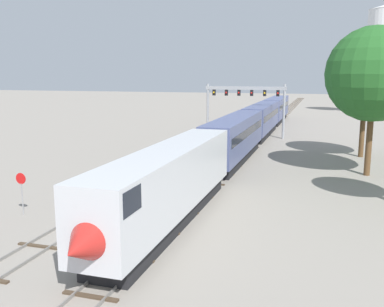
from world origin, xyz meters
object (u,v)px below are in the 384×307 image
at_px(passenger_train, 251,126).
at_px(stop_sign, 22,188).
at_px(trackside_tree_mid, 366,83).
at_px(signal_gantry, 245,98).
at_px(trackside_tree_right, 374,74).

bearing_deg(passenger_train, stop_sign, -106.81).
relative_size(passenger_train, trackside_tree_mid, 6.90).
xyz_separation_m(signal_gantry, stop_sign, (-7.75, -40.68, -4.00)).
bearing_deg(trackside_tree_right, signal_gantry, 125.73).
bearing_deg(signal_gantry, stop_sign, -100.79).
bearing_deg(stop_sign, passenger_train, 73.19).
bearing_deg(trackside_tree_mid, stop_sign, -129.04).
xyz_separation_m(passenger_train, signal_gantry, (-2.25, 7.57, 3.27)).
height_order(stop_sign, trackside_tree_mid, trackside_tree_mid).
xyz_separation_m(passenger_train, trackside_tree_right, (13.22, -13.94, 6.74)).
height_order(signal_gantry, trackside_tree_right, trackside_tree_right).
bearing_deg(signal_gantry, passenger_train, -73.46).
bearing_deg(passenger_train, trackside_tree_mid, -17.73).
bearing_deg(stop_sign, trackside_tree_mid, 50.96).
xyz_separation_m(trackside_tree_mid, trackside_tree_right, (-0.16, -9.66, 1.00)).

